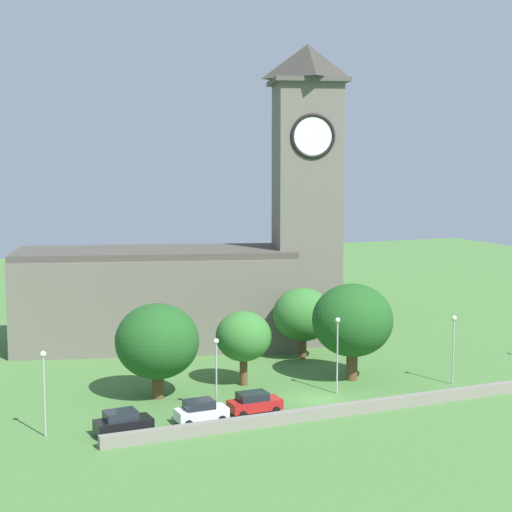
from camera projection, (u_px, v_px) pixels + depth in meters
ground_plane at (250, 360)px, 84.89m from camera, size 200.00×200.00×0.00m
church at (203, 265)px, 91.54m from camera, size 37.12×19.61×32.94m
quay_barrier at (346, 409)px, 66.82m from camera, size 40.16×0.70×0.95m
car_black at (123, 422)px, 62.03m from camera, size 4.33×2.48×1.86m
car_white at (201, 411)px, 64.71m from camera, size 4.06×2.20×1.87m
car_red at (254, 403)px, 67.18m from camera, size 4.34×2.25×1.78m
streetlamp_west_end at (44, 379)px, 61.17m from camera, size 0.44×0.44×6.51m
streetlamp_west_mid at (216, 363)px, 66.75m from camera, size 0.44×0.44×6.21m
streetlamp_central at (337, 343)px, 72.44m from camera, size 0.44×0.44×6.80m
streetlamp_east_mid at (454, 338)px, 75.55m from camera, size 0.44×0.44×6.37m
tree_riverside_west at (243, 337)px, 75.18m from camera, size 5.07×5.07×6.82m
tree_churchyard at (157, 341)px, 71.04m from camera, size 7.21×7.21×8.25m
tree_riverside_east at (303, 315)px, 85.36m from camera, size 6.12×6.12×7.35m
tree_by_tower at (353, 320)px, 76.78m from camera, size 7.52×7.52×9.07m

